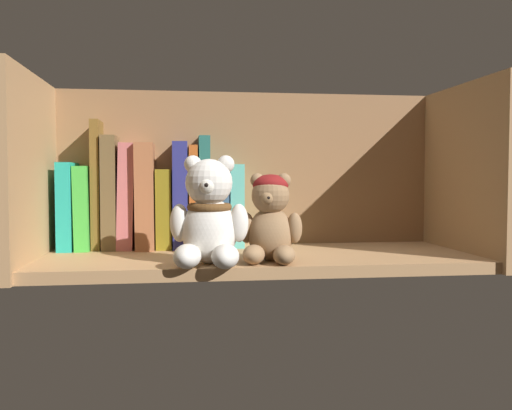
{
  "coord_description": "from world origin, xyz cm",
  "views": [
    {
      "loc": [
        -13.72,
        -100.05,
        15.96
      ],
      "look_at": [
        -0.45,
        0.0,
        10.97
      ],
      "focal_mm": 39.14,
      "sensor_mm": 36.0,
      "label": 1
    }
  ],
  "objects_px": {
    "book_0": "(70,206)",
    "book_6": "(164,208)",
    "book_2": "(98,185)",
    "teddy_bear_larger": "(209,218)",
    "book_7": "(180,195)",
    "teddy_bear_smaller": "(270,220)",
    "book_10": "(219,208)",
    "book_5": "(146,196)",
    "book_11": "(235,205)",
    "book_1": "(86,208)",
    "book_3": "(111,193)",
    "book_4": "(128,196)",
    "book_9": "(204,192)",
    "book_8": "(193,197)"
  },
  "relations": [
    {
      "from": "book_0",
      "to": "book_7",
      "type": "distance_m",
      "value": 0.22
    },
    {
      "from": "book_0",
      "to": "book_8",
      "type": "relative_size",
      "value": 0.83
    },
    {
      "from": "book_9",
      "to": "teddy_bear_larger",
      "type": "height_order",
      "value": "book_9"
    },
    {
      "from": "book_2",
      "to": "book_11",
      "type": "height_order",
      "value": "book_2"
    },
    {
      "from": "book_6",
      "to": "book_8",
      "type": "xyz_separation_m",
      "value": [
        0.06,
        0.0,
        0.02
      ]
    },
    {
      "from": "book_11",
      "to": "teddy_bear_larger",
      "type": "height_order",
      "value": "teddy_bear_larger"
    },
    {
      "from": "book_7",
      "to": "book_10",
      "type": "height_order",
      "value": "book_7"
    },
    {
      "from": "book_2",
      "to": "book_5",
      "type": "relative_size",
      "value": 1.21
    },
    {
      "from": "book_3",
      "to": "book_8",
      "type": "distance_m",
      "value": 0.16
    },
    {
      "from": "book_5",
      "to": "teddy_bear_larger",
      "type": "height_order",
      "value": "book_5"
    },
    {
      "from": "book_1",
      "to": "book_3",
      "type": "xyz_separation_m",
      "value": [
        0.05,
        0.0,
        0.03
      ]
    },
    {
      "from": "book_0",
      "to": "teddy_bear_larger",
      "type": "xyz_separation_m",
      "value": [
        0.26,
        -0.24,
        -0.01
      ]
    },
    {
      "from": "book_11",
      "to": "teddy_bear_smaller",
      "type": "height_order",
      "value": "book_11"
    },
    {
      "from": "book_5",
      "to": "book_6",
      "type": "bearing_deg",
      "value": 0.0
    },
    {
      "from": "book_7",
      "to": "teddy_bear_larger",
      "type": "bearing_deg",
      "value": -78.98
    },
    {
      "from": "book_9",
      "to": "book_3",
      "type": "bearing_deg",
      "value": 180.0
    },
    {
      "from": "book_2",
      "to": "teddy_bear_larger",
      "type": "xyz_separation_m",
      "value": [
        0.21,
        -0.24,
        -0.05
      ]
    },
    {
      "from": "book_0",
      "to": "book_1",
      "type": "distance_m",
      "value": 0.03
    },
    {
      "from": "book_8",
      "to": "book_1",
      "type": "bearing_deg",
      "value": 180.0
    },
    {
      "from": "book_8",
      "to": "teddy_bear_larger",
      "type": "bearing_deg",
      "value": -84.99
    },
    {
      "from": "book_6",
      "to": "book_8",
      "type": "bearing_deg",
      "value": 0.0
    },
    {
      "from": "book_9",
      "to": "book_6",
      "type": "bearing_deg",
      "value": 180.0
    },
    {
      "from": "book_7",
      "to": "teddy_bear_smaller",
      "type": "bearing_deg",
      "value": -55.57
    },
    {
      "from": "book_0",
      "to": "book_10",
      "type": "bearing_deg",
      "value": 0.0
    },
    {
      "from": "book_1",
      "to": "book_6",
      "type": "relative_size",
      "value": 1.04
    },
    {
      "from": "book_3",
      "to": "book_4",
      "type": "relative_size",
      "value": 1.07
    },
    {
      "from": "book_10",
      "to": "teddy_bear_smaller",
      "type": "height_order",
      "value": "book_10"
    },
    {
      "from": "book_2",
      "to": "book_3",
      "type": "height_order",
      "value": "book_2"
    },
    {
      "from": "book_2",
      "to": "teddy_bear_smaller",
      "type": "height_order",
      "value": "book_2"
    },
    {
      "from": "book_6",
      "to": "teddy_bear_smaller",
      "type": "bearing_deg",
      "value": -50.24
    },
    {
      "from": "book_4",
      "to": "book_6",
      "type": "relative_size",
      "value": 1.32
    },
    {
      "from": "book_0",
      "to": "book_1",
      "type": "relative_size",
      "value": 1.04
    },
    {
      "from": "book_9",
      "to": "teddy_bear_larger",
      "type": "relative_size",
      "value": 1.26
    },
    {
      "from": "book_1",
      "to": "book_9",
      "type": "distance_m",
      "value": 0.23
    },
    {
      "from": "book_5",
      "to": "book_10",
      "type": "distance_m",
      "value": 0.15
    },
    {
      "from": "book_2",
      "to": "book_7",
      "type": "bearing_deg",
      "value": 0.0
    },
    {
      "from": "book_9",
      "to": "teddy_bear_smaller",
      "type": "xyz_separation_m",
      "value": [
        0.1,
        -0.22,
        -0.04
      ]
    },
    {
      "from": "book_1",
      "to": "teddy_bear_smaller",
      "type": "bearing_deg",
      "value": -33.13
    },
    {
      "from": "book_8",
      "to": "book_10",
      "type": "bearing_deg",
      "value": 0.0
    },
    {
      "from": "book_4",
      "to": "book_10",
      "type": "relative_size",
      "value": 1.31
    },
    {
      "from": "book_5",
      "to": "book_6",
      "type": "relative_size",
      "value": 1.32
    },
    {
      "from": "book_7",
      "to": "book_8",
      "type": "bearing_deg",
      "value": 0.0
    },
    {
      "from": "book_3",
      "to": "book_10",
      "type": "distance_m",
      "value": 0.21
    },
    {
      "from": "book_0",
      "to": "book_9",
      "type": "distance_m",
      "value": 0.26
    },
    {
      "from": "book_0",
      "to": "book_6",
      "type": "height_order",
      "value": "book_0"
    },
    {
      "from": "book_8",
      "to": "book_10",
      "type": "height_order",
      "value": "book_8"
    },
    {
      "from": "book_11",
      "to": "teddy_bear_smaller",
      "type": "distance_m",
      "value": 0.22
    },
    {
      "from": "book_11",
      "to": "teddy_bear_smaller",
      "type": "bearing_deg",
      "value": -80.18
    },
    {
      "from": "book_10",
      "to": "book_11",
      "type": "relative_size",
      "value": 0.95
    },
    {
      "from": "book_2",
      "to": "teddy_bear_smaller",
      "type": "xyz_separation_m",
      "value": [
        0.31,
        -0.22,
        -0.06
      ]
    }
  ]
}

